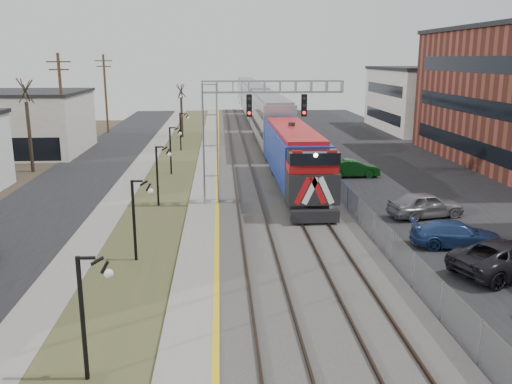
{
  "coord_description": "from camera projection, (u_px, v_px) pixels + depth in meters",
  "views": [
    {
      "loc": [
        0.13,
        -6.89,
        9.51
      ],
      "look_at": [
        2.0,
        20.97,
        2.6
      ],
      "focal_mm": 38.0,
      "sensor_mm": 36.0,
      "label": 1
    }
  ],
  "objects": [
    {
      "name": "grass_median",
      "position": [
        168.0,
        182.0,
        42.58
      ],
      "size": [
        4.0,
        120.0,
        0.06
      ],
      "primitive_type": "cube",
      "color": "#424A27",
      "rests_on": "ground"
    },
    {
      "name": "street_west",
      "position": [
        71.0,
        184.0,
        42.09
      ],
      "size": [
        7.0,
        120.0,
        0.04
      ],
      "primitive_type": "cube",
      "color": "black",
      "rests_on": "ground"
    },
    {
      "name": "track_near",
      "position": [
        244.0,
        178.0,
        42.91
      ],
      "size": [
        1.58,
        120.0,
        0.15
      ],
      "color": "#2D2119",
      "rests_on": "ballast_bed"
    },
    {
      "name": "platform_edge",
      "position": [
        217.0,
        179.0,
        42.78
      ],
      "size": [
        0.24,
        120.0,
        0.01
      ],
      "primitive_type": "cube",
      "color": "gold",
      "rests_on": "platform"
    },
    {
      "name": "car_lot_d",
      "position": [
        456.0,
        235.0,
        27.85
      ],
      "size": [
        4.82,
        2.48,
        1.34
      ],
      "primitive_type": "imported",
      "rotation": [
        0.0,
        0.0,
        1.43
      ],
      "color": "navy",
      "rests_on": "ground"
    },
    {
      "name": "car_lot_c",
      "position": [
        508.0,
        258.0,
        24.35
      ],
      "size": [
        6.12,
        4.41,
        1.55
      ],
      "primitive_type": "imported",
      "rotation": [
        0.0,
        0.0,
        1.94
      ],
      "color": "black",
      "rests_on": "ground"
    },
    {
      "name": "parking_lot",
      "position": [
        417.0,
        179.0,
        43.88
      ],
      "size": [
        16.0,
        120.0,
        0.04
      ],
      "primitive_type": "cube",
      "color": "black",
      "rests_on": "ground"
    },
    {
      "name": "bare_trees",
      "position": [
        67.0,
        142.0,
        45.16
      ],
      "size": [
        12.3,
        42.3,
        5.95
      ],
      "color": "#382D23",
      "rests_on": "ground"
    },
    {
      "name": "car_lot_e",
      "position": [
        426.0,
        205.0,
        33.03
      ],
      "size": [
        4.93,
        2.8,
        1.58
      ],
      "primitive_type": "imported",
      "rotation": [
        0.0,
        0.0,
        1.78
      ],
      "color": "slate",
      "rests_on": "ground"
    },
    {
      "name": "sidewalk",
      "position": [
        130.0,
        183.0,
        42.38
      ],
      "size": [
        2.0,
        120.0,
        0.08
      ],
      "primitive_type": "cube",
      "color": "gray",
      "rests_on": "ground"
    },
    {
      "name": "lampposts",
      "position": [
        135.0,
        220.0,
        25.92
      ],
      "size": [
        0.14,
        62.14,
        4.0
      ],
      "color": "black",
      "rests_on": "ground"
    },
    {
      "name": "track_far",
      "position": [
        288.0,
        177.0,
        43.14
      ],
      "size": [
        1.58,
        120.0,
        0.15
      ],
      "color": "#2D2119",
      "rests_on": "ballast_bed"
    },
    {
      "name": "ballast_bed",
      "position": [
        269.0,
        180.0,
        43.08
      ],
      "size": [
        8.0,
        120.0,
        0.2
      ],
      "primitive_type": "cube",
      "color": "#595651",
      "rests_on": "ground"
    },
    {
      "name": "train",
      "position": [
        259.0,
        108.0,
        73.55
      ],
      "size": [
        3.0,
        85.85,
        5.33
      ],
      "color": "navy",
      "rests_on": "ground"
    },
    {
      "name": "car_lot_f",
      "position": [
        353.0,
        169.0,
        44.3
      ],
      "size": [
        4.36,
        1.58,
        1.43
      ],
      "primitive_type": "imported",
      "rotation": [
        0.0,
        0.0,
        1.59
      ],
      "color": "#0C3F11",
      "rests_on": "ground"
    },
    {
      "name": "platform",
      "position": [
        206.0,
        181.0,
        42.75
      ],
      "size": [
        2.0,
        120.0,
        0.24
      ],
      "primitive_type": "cube",
      "color": "gray",
      "rests_on": "ground"
    },
    {
      "name": "fence",
      "position": [
        322.0,
        171.0,
        43.18
      ],
      "size": [
        0.04,
        120.0,
        1.6
      ],
      "primitive_type": "cube",
      "color": "gray",
      "rests_on": "ground"
    },
    {
      "name": "signal_gantry",
      "position": [
        237.0,
        121.0,
        34.79
      ],
      "size": [
        9.0,
        1.07,
        8.15
      ],
      "color": "gray",
      "rests_on": "ground"
    }
  ]
}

